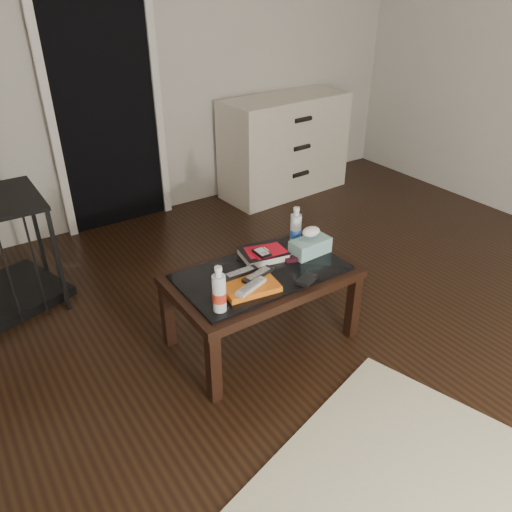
{
  "coord_description": "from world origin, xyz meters",
  "views": [
    {
      "loc": [
        -1.61,
        -1.41,
        1.88
      ],
      "look_at": [
        -0.32,
        0.51,
        0.55
      ],
      "focal_mm": 35.0,
      "sensor_mm": 36.0,
      "label": 1
    }
  ],
  "objects_px": {
    "coffee_table": "(262,281)",
    "textbook": "(263,254)",
    "tissue_box": "(310,246)",
    "water_bottle_left": "(219,289)",
    "water_bottle_right": "(296,226)",
    "dresser": "(284,146)"
  },
  "relations": [
    {
      "from": "water_bottle_right",
      "to": "tissue_box",
      "type": "xyz_separation_m",
      "value": [
        0.0,
        -0.14,
        -0.07
      ]
    },
    {
      "from": "coffee_table",
      "to": "water_bottle_left",
      "type": "height_order",
      "value": "water_bottle_left"
    },
    {
      "from": "textbook",
      "to": "water_bottle_right",
      "type": "bearing_deg",
      "value": 15.48
    },
    {
      "from": "textbook",
      "to": "water_bottle_right",
      "type": "distance_m",
      "value": 0.26
    },
    {
      "from": "water_bottle_left",
      "to": "water_bottle_right",
      "type": "distance_m",
      "value": 0.77
    },
    {
      "from": "water_bottle_right",
      "to": "tissue_box",
      "type": "bearing_deg",
      "value": -89.01
    },
    {
      "from": "textbook",
      "to": "water_bottle_left",
      "type": "xyz_separation_m",
      "value": [
        -0.46,
        -0.3,
        0.1
      ]
    },
    {
      "from": "water_bottle_left",
      "to": "textbook",
      "type": "bearing_deg",
      "value": 33.09
    },
    {
      "from": "water_bottle_right",
      "to": "tissue_box",
      "type": "relative_size",
      "value": 1.03
    },
    {
      "from": "dresser",
      "to": "water_bottle_right",
      "type": "height_order",
      "value": "dresser"
    },
    {
      "from": "water_bottle_left",
      "to": "dresser",
      "type": "bearing_deg",
      "value": 46.56
    },
    {
      "from": "coffee_table",
      "to": "textbook",
      "type": "relative_size",
      "value": 4.0
    },
    {
      "from": "coffee_table",
      "to": "tissue_box",
      "type": "xyz_separation_m",
      "value": [
        0.34,
        0.01,
        0.11
      ]
    },
    {
      "from": "textbook",
      "to": "water_bottle_left",
      "type": "bearing_deg",
      "value": -136.39
    },
    {
      "from": "textbook",
      "to": "dresser",
      "type": "bearing_deg",
      "value": 60.53
    },
    {
      "from": "water_bottle_right",
      "to": "tissue_box",
      "type": "distance_m",
      "value": 0.15
    },
    {
      "from": "coffee_table",
      "to": "dresser",
      "type": "xyz_separation_m",
      "value": [
        1.46,
        1.75,
        0.05
      ]
    },
    {
      "from": "textbook",
      "to": "water_bottle_right",
      "type": "relative_size",
      "value": 1.05
    },
    {
      "from": "dresser",
      "to": "textbook",
      "type": "height_order",
      "value": "dresser"
    },
    {
      "from": "textbook",
      "to": "tissue_box",
      "type": "relative_size",
      "value": 1.09
    },
    {
      "from": "coffee_table",
      "to": "water_bottle_left",
      "type": "xyz_separation_m",
      "value": [
        -0.37,
        -0.18,
        0.18
      ]
    },
    {
      "from": "tissue_box",
      "to": "textbook",
      "type": "bearing_deg",
      "value": 152.84
    }
  ]
}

